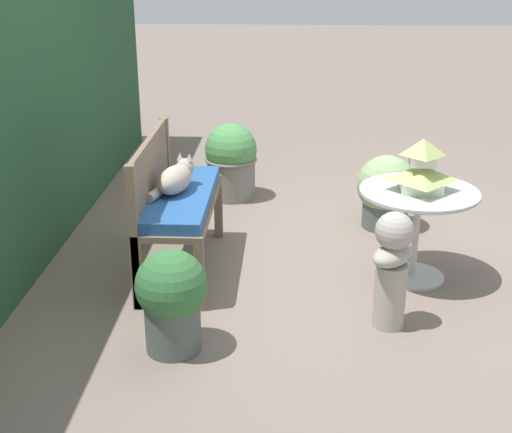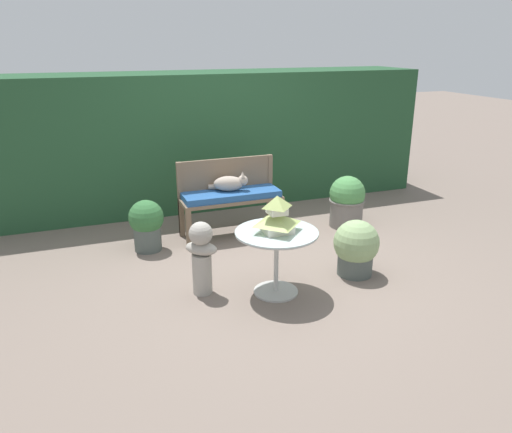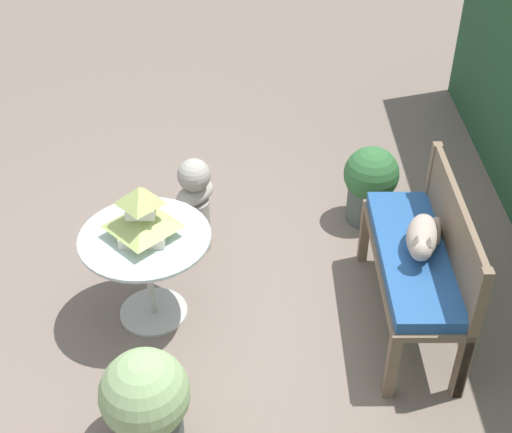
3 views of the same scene
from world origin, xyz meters
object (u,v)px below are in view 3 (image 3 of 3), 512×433
patio_table (147,253)px  cat (423,238)px  garden_bench (414,262)px  garden_bust (196,201)px  potted_plant_path_edge (146,401)px  potted_plant_hedge_corner (371,183)px  pagoda_birdhouse (143,216)px

patio_table → cat: bearing=87.7°
garden_bench → garden_bust: garden_bust is taller
garden_bench → patio_table: 1.57m
potted_plant_path_edge → cat: bearing=119.4°
garden_bench → potted_plant_hedge_corner: potted_plant_hedge_corner is taller
pagoda_birdhouse → garden_bust: bearing=159.6°
pagoda_birdhouse → garden_bench: bearing=87.6°
garden_bench → potted_plant_path_edge: size_ratio=2.10×
garden_bust → potted_plant_hedge_corner: bearing=144.9°
cat → potted_plant_hedge_corner: size_ratio=0.76×
garden_bench → potted_plant_hedge_corner: (-1.04, -0.10, -0.16)m
patio_table → potted_plant_path_edge: size_ratio=1.33×
garden_bench → cat: 0.19m
garden_bench → potted_plant_hedge_corner: size_ratio=2.06×
pagoda_birdhouse → potted_plant_hedge_corner: pagoda_birdhouse is taller
cat → patio_table: (-0.06, -1.60, -0.16)m
patio_table → potted_plant_path_edge: 0.94m
patio_table → potted_plant_path_edge: (0.92, 0.08, -0.20)m
patio_table → potted_plant_hedge_corner: (-0.98, 1.47, -0.18)m
potted_plant_path_edge → pagoda_birdhouse: bearing=-174.8°
garden_bench → pagoda_birdhouse: 1.60m
potted_plant_hedge_corner → patio_table: bearing=-56.4°
garden_bench → patio_table: (-0.07, -1.57, 0.02)m
pagoda_birdhouse → potted_plant_hedge_corner: size_ratio=0.59×
pagoda_birdhouse → potted_plant_hedge_corner: bearing=123.6°
potted_plant_path_edge → garden_bench: bearing=119.8°
cat → garden_bust: cat is taller
cat → potted_plant_path_edge: bearing=-45.9°
garden_bench → garden_bust: bearing=-118.6°
pagoda_birdhouse → potted_plant_path_edge: (0.92, 0.08, -0.48)m
garden_bench → pagoda_birdhouse: bearing=-92.4°
garden_bench → potted_plant_path_edge: potted_plant_path_edge is taller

